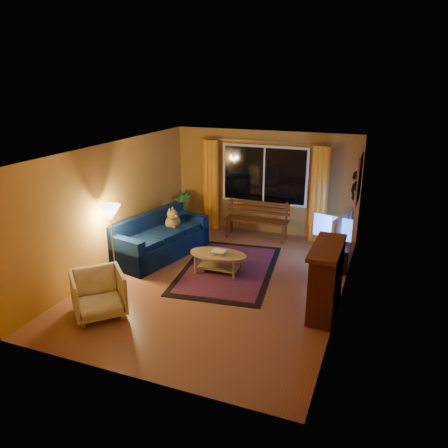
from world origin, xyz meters
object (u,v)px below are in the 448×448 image
(sofa, at_px, (160,236))
(bench, at_px, (256,229))
(tv_console, at_px, (335,252))
(coffee_table, at_px, (218,263))
(armchair, at_px, (98,292))
(floor_lamp, at_px, (113,241))

(sofa, bearing_deg, bench, 61.30)
(sofa, bearing_deg, tv_console, 28.43)
(coffee_table, relative_size, tv_console, 0.98)
(bench, relative_size, armchair, 1.85)
(bench, bearing_deg, armchair, -109.75)
(sofa, relative_size, tv_console, 1.90)
(armchair, relative_size, tv_console, 0.70)
(floor_lamp, relative_size, coffee_table, 1.22)
(sofa, distance_m, coffee_table, 1.55)
(floor_lamp, distance_m, coffee_table, 2.08)
(armchair, bearing_deg, sofa, 50.93)
(bench, xyz_separation_m, floor_lamp, (-1.98, -2.92, 0.47))
(bench, bearing_deg, floor_lamp, -126.73)
(bench, xyz_separation_m, sofa, (-1.61, -1.77, 0.22))
(bench, height_order, floor_lamp, floor_lamp)
(sofa, xyz_separation_m, armchair, (0.28, -2.53, -0.04))
(coffee_table, distance_m, tv_console, 2.46)
(sofa, bearing_deg, floor_lamp, -94.71)
(coffee_table, height_order, tv_console, tv_console)
(bench, height_order, sofa, sofa)
(bench, relative_size, tv_console, 1.29)
(armchair, height_order, floor_lamp, floor_lamp)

